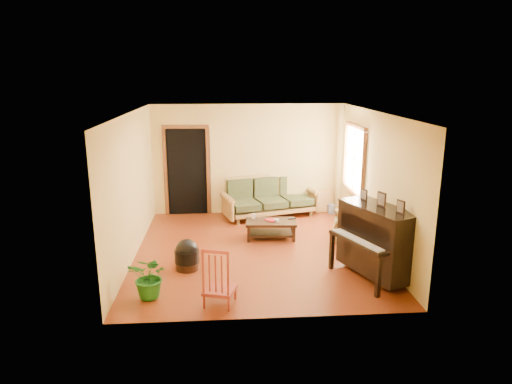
{
  "coord_description": "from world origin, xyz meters",
  "views": [
    {
      "loc": [
        -0.59,
        -8.12,
        3.27
      ],
      "look_at": [
        0.02,
        0.2,
        1.1
      ],
      "focal_mm": 32.0,
      "sensor_mm": 36.0,
      "label": 1
    }
  ],
  "objects": [
    {
      "name": "footstool",
      "position": [
        -1.24,
        -0.77,
        0.2
      ],
      "size": [
        0.42,
        0.42,
        0.4
      ],
      "primitive_type": "cylinder",
      "rotation": [
        0.0,
        0.0,
        0.0
      ],
      "color": "black",
      "rests_on": "floor"
    },
    {
      "name": "piano",
      "position": [
        1.88,
        -1.29,
        0.6
      ],
      "size": [
        1.27,
        1.57,
        1.21
      ],
      "primitive_type": "cube",
      "rotation": [
        0.0,
        0.0,
        0.4
      ],
      "color": "black",
      "rests_on": "floor"
    },
    {
      "name": "armchair",
      "position": [
        1.94,
        0.51,
        0.38
      ],
      "size": [
        0.89,
        0.92,
        0.77
      ],
      "primitive_type": "cube",
      "rotation": [
        0.0,
        0.0,
        -0.24
      ],
      "color": "olive",
      "rests_on": "floor"
    },
    {
      "name": "ceramic_crock",
      "position": [
        1.99,
        2.24,
        0.11
      ],
      "size": [
        0.23,
        0.23,
        0.23
      ],
      "primitive_type": "cylinder",
      "rotation": [
        0.0,
        0.0,
        -0.32
      ],
      "color": "#3759A7",
      "rests_on": "floor"
    },
    {
      "name": "remote",
      "position": [
        0.8,
        0.74,
        0.38
      ],
      "size": [
        0.16,
        0.08,
        0.02
      ],
      "primitive_type": "cube",
      "rotation": [
        0.0,
        0.0,
        0.24
      ],
      "color": "black",
      "rests_on": "coffee_table"
    },
    {
      "name": "potted_plant",
      "position": [
        -1.71,
        -1.78,
        0.34
      ],
      "size": [
        0.76,
        0.71,
        0.68
      ],
      "primitive_type": "imported",
      "rotation": [
        0.0,
        0.0,
        -0.37
      ],
      "color": "#1A5C1A",
      "rests_on": "floor"
    },
    {
      "name": "window",
      "position": [
        2.21,
        1.3,
        1.5
      ],
      "size": [
        0.12,
        1.36,
        1.46
      ],
      "primitive_type": "cube",
      "color": "white",
      "rests_on": "right_wall"
    },
    {
      "name": "doorway",
      "position": [
        -1.45,
        2.48,
        1.02
      ],
      "size": [
        1.08,
        0.16,
        2.05
      ],
      "primitive_type": "cube",
      "color": "black",
      "rests_on": "floor"
    },
    {
      "name": "book",
      "position": [
        0.29,
        0.61,
        0.38
      ],
      "size": [
        0.29,
        0.29,
        0.02
      ],
      "primitive_type": "imported",
      "rotation": [
        0.0,
        0.0,
        0.69
      ],
      "color": "maroon",
      "rests_on": "coffee_table"
    },
    {
      "name": "candle",
      "position": [
        0.01,
        0.84,
        0.42
      ],
      "size": [
        0.08,
        0.08,
        0.11
      ],
      "primitive_type": "cylinder",
      "rotation": [
        0.0,
        0.0,
        0.43
      ],
      "color": "white",
      "rests_on": "coffee_table"
    },
    {
      "name": "coffee_table",
      "position": [
        0.35,
        0.65,
        0.18
      ],
      "size": [
        1.05,
        0.62,
        0.37
      ],
      "primitive_type": "cube",
      "rotation": [
        0.0,
        0.0,
        -0.06
      ],
      "color": "black",
      "rests_on": "floor"
    },
    {
      "name": "floor",
      "position": [
        0.0,
        0.0,
        0.0
      ],
      "size": [
        5.0,
        5.0,
        0.0
      ],
      "primitive_type": "plane",
      "color": "#5F1F0C",
      "rests_on": "ground"
    },
    {
      "name": "glass_jar",
      "position": [
        0.47,
        0.59,
        0.4
      ],
      "size": [
        0.11,
        0.11,
        0.06
      ],
      "primitive_type": "cylinder",
      "rotation": [
        0.0,
        0.0,
        0.39
      ],
      "color": "white",
      "rests_on": "coffee_table"
    },
    {
      "name": "sofa",
      "position": [
        0.49,
        2.12,
        0.47
      ],
      "size": [
        2.36,
        1.49,
        0.94
      ],
      "primitive_type": "cube",
      "rotation": [
        0.0,
        0.0,
        0.28
      ],
      "color": "olive",
      "rests_on": "floor"
    },
    {
      "name": "leaning_frame",
      "position": [
        1.84,
        2.33,
        0.29
      ],
      "size": [
        0.44,
        0.15,
        0.58
      ],
      "primitive_type": "cube",
      "rotation": [
        0.0,
        0.0,
        0.11
      ],
      "color": "#BE903F",
      "rests_on": "floor"
    },
    {
      "name": "red_chair",
      "position": [
        -0.68,
        -2.04,
        0.45
      ],
      "size": [
        0.54,
        0.57,
        0.91
      ],
      "primitive_type": "cube",
      "rotation": [
        0.0,
        0.0,
        -0.29
      ],
      "color": "maroon",
      "rests_on": "floor"
    }
  ]
}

